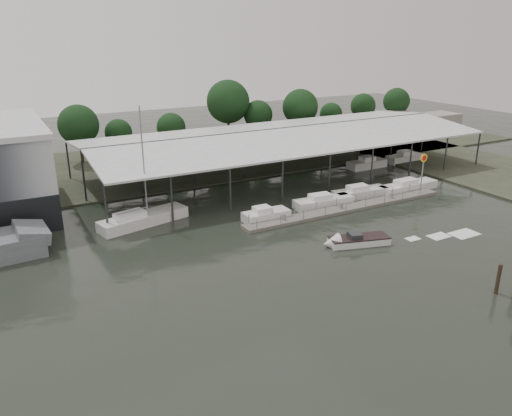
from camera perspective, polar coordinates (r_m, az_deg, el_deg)
ground at (r=45.43m, az=3.47°, el=-7.08°), size 200.00×200.00×0.00m
land_strip_far at (r=81.82m, az=-12.43°, el=4.79°), size 140.00×30.00×0.30m
land_strip_east at (r=82.73m, az=26.85°, el=3.27°), size 20.00×60.00×0.30m
covered_boat_shed at (r=74.73m, az=3.18°, el=8.58°), size 58.24×24.00×6.96m
floating_dock at (r=61.01m, az=10.42°, el=-0.04°), size 28.00×2.00×1.40m
shell_fuel_sign at (r=67.95m, az=18.55°, el=4.56°), size 1.10×0.18×5.55m
distant_commercial_buildings at (r=114.54m, az=16.90°, el=9.46°), size 22.00×8.00×4.00m
white_sailboat at (r=56.78m, az=-12.86°, el=-1.24°), size 10.50×4.86×13.28m
speedboat_underway at (r=51.27m, az=11.09°, el=-3.72°), size 17.43×6.59×2.00m
moored_cruiser_0 at (r=56.72m, az=1.10°, el=-0.79°), size 5.43×2.29×1.70m
moored_cruiser_1 at (r=61.68m, az=7.65°, el=0.73°), size 7.73×2.81×1.70m
moored_cruiser_2 at (r=65.99m, az=11.77°, el=1.75°), size 7.75×2.71×1.70m
moored_cruiser_3 at (r=70.21m, az=16.94°, el=2.38°), size 9.07×2.41×1.70m
horizon_tree_line at (r=95.03m, az=-0.08°, el=11.11°), size 73.54×12.31×11.98m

